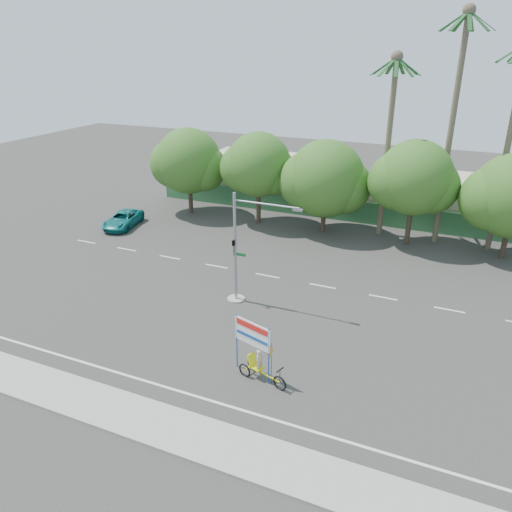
% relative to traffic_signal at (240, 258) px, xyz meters
% --- Properties ---
extents(ground, '(120.00, 120.00, 0.00)m').
position_rel_traffic_signal_xyz_m(ground, '(2.20, -3.98, -2.92)').
color(ground, '#33302D').
rests_on(ground, ground).
extents(sidewalk_near, '(50.00, 2.40, 0.12)m').
position_rel_traffic_signal_xyz_m(sidewalk_near, '(2.20, -11.48, -2.86)').
color(sidewalk_near, gray).
rests_on(sidewalk_near, ground).
extents(fence, '(38.00, 0.08, 2.00)m').
position_rel_traffic_signal_xyz_m(fence, '(2.20, 17.52, -1.92)').
color(fence, '#336B3D').
rests_on(fence, ground).
extents(building_left, '(12.00, 8.00, 4.00)m').
position_rel_traffic_signal_xyz_m(building_left, '(-7.80, 22.02, -0.92)').
color(building_left, beige).
rests_on(building_left, ground).
extents(building_right, '(14.00, 8.00, 3.60)m').
position_rel_traffic_signal_xyz_m(building_right, '(10.20, 22.02, -1.12)').
color(building_right, beige).
rests_on(building_right, ground).
extents(tree_far_left, '(7.14, 6.00, 7.96)m').
position_rel_traffic_signal_xyz_m(tree_far_left, '(-11.85, 14.02, 1.84)').
color(tree_far_left, '#473828').
rests_on(tree_far_left, ground).
extents(tree_left, '(6.66, 5.60, 8.07)m').
position_rel_traffic_signal_xyz_m(tree_left, '(-4.85, 14.02, 2.14)').
color(tree_left, '#473828').
rests_on(tree_left, ground).
extents(tree_center, '(7.62, 6.40, 7.85)m').
position_rel_traffic_signal_xyz_m(tree_center, '(1.14, 14.02, 1.55)').
color(tree_center, '#473828').
rests_on(tree_center, ground).
extents(tree_right, '(6.90, 5.80, 8.36)m').
position_rel_traffic_signal_xyz_m(tree_right, '(8.15, 14.02, 2.32)').
color(tree_right, '#473828').
rests_on(tree_right, ground).
extents(palm_tall, '(3.73, 3.79, 17.45)m').
position_rel_traffic_signal_xyz_m(palm_tall, '(10.20, 15.52, 7.55)').
color(palm_tall, '#70604C').
rests_on(palm_tall, ground).
extents(palm_mid, '(3.73, 3.79, 15.45)m').
position_rel_traffic_signal_xyz_m(palm_mid, '(14.20, 15.52, 6.48)').
color(palm_mid, '#70604C').
rests_on(palm_mid, ground).
extents(palm_short, '(3.73, 3.79, 14.45)m').
position_rel_traffic_signal_xyz_m(palm_short, '(5.70, 15.52, 5.94)').
color(palm_short, '#70604C').
rests_on(palm_short, ground).
extents(traffic_signal, '(4.72, 1.10, 7.00)m').
position_rel_traffic_signal_xyz_m(traffic_signal, '(0.00, 0.00, 0.00)').
color(traffic_signal, gray).
rests_on(traffic_signal, ground).
extents(trike_billboard, '(3.04, 1.28, 3.10)m').
position_rel_traffic_signal_xyz_m(trike_billboard, '(4.09, -6.74, -1.67)').
color(trike_billboard, black).
rests_on(trike_billboard, ground).
extents(pickup_truck, '(3.08, 5.11, 1.33)m').
position_rel_traffic_signal_xyz_m(pickup_truck, '(-15.28, 8.23, -2.26)').
color(pickup_truck, '#107272').
rests_on(pickup_truck, ground).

